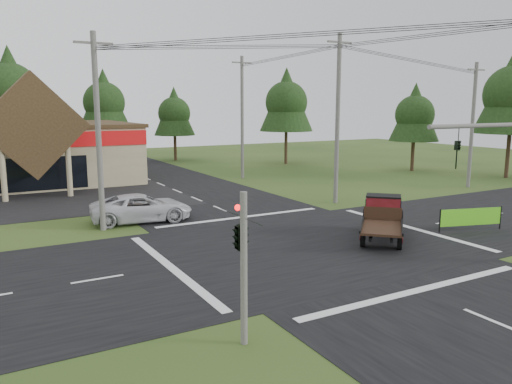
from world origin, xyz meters
TOP-DOWN VIEW (x-y plane):
  - ground at (0.00, 0.00)m, footprint 120.00×120.00m
  - road_ns at (0.00, 0.00)m, footprint 12.00×120.00m
  - road_ew at (0.00, 0.00)m, footprint 120.00×12.00m
  - traffic_signal_corner at (-7.50, -7.32)m, footprint 0.53×2.48m
  - utility_pole_nw at (-8.00, 8.00)m, footprint 2.00×0.30m
  - utility_pole_ne at (8.00, 8.00)m, footprint 2.00×0.30m
  - utility_pole_far at (22.00, 8.00)m, footprint 2.00×0.30m
  - utility_pole_n at (8.00, 22.00)m, footprint 2.00×0.30m
  - tree_row_c at (-10.00, 41.00)m, footprint 7.28×7.28m
  - tree_row_d at (0.00, 42.00)m, footprint 6.16×6.16m
  - tree_row_e at (8.00, 40.00)m, footprint 5.04×5.04m
  - tree_side_ne at (18.00, 30.00)m, footprint 6.16×6.16m
  - tree_side_e_near at (26.00, 18.00)m, footprint 5.04×5.04m
  - antique_flatbed_truck at (3.81, -1.05)m, footprint 5.06×5.09m
  - roadside_banner at (9.30, -2.01)m, footprint 3.68×1.20m
  - white_pickup at (-5.53, 9.01)m, footprint 6.14×3.43m

SIDE VIEW (x-z plane):
  - ground at x=0.00m, z-range 0.00..0.00m
  - road_ns at x=0.00m, z-range 0.00..0.02m
  - road_ew at x=0.00m, z-range 0.00..0.02m
  - roadside_banner at x=9.30m, z-range 0.00..1.30m
  - white_pickup at x=-5.53m, z-range 0.00..1.62m
  - antique_flatbed_truck at x=3.81m, z-range 0.00..2.17m
  - traffic_signal_corner at x=-7.50m, z-range 1.32..5.72m
  - utility_pole_far at x=22.00m, z-range 0.14..10.34m
  - utility_pole_nw at x=-8.00m, z-range 0.14..10.64m
  - utility_pole_n at x=8.00m, z-range 0.14..11.34m
  - utility_pole_ne at x=8.00m, z-range 0.14..11.64m
  - tree_row_e at x=8.00m, z-range 1.49..10.58m
  - tree_side_e_near at x=26.00m, z-range 1.49..10.58m
  - tree_row_d at x=0.00m, z-range 1.82..12.93m
  - tree_side_ne at x=18.00m, z-range 1.82..12.93m
  - tree_row_c at x=-10.00m, z-range 2.16..15.29m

